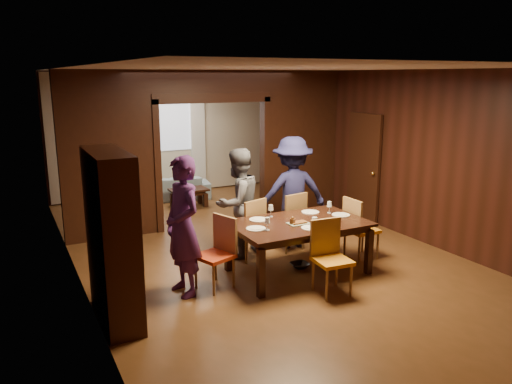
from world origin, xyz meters
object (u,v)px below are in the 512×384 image
person_navy (292,192)px  chair_far_r (288,221)px  person_purple (183,226)px  hutch (112,238)px  person_grey (238,203)px  coffee_table (189,198)px  chair_right (362,228)px  sofa (169,188)px  chair_left (214,254)px  dining_table (298,247)px  chair_far_l (246,228)px  chair_near (332,258)px

person_navy → chair_far_r: person_navy is taller
person_purple → hutch: 1.01m
person_grey → coffee_table: 3.32m
chair_right → sofa: bearing=16.3°
chair_left → chair_right: size_ratio=1.00×
chair_left → chair_far_r: size_ratio=1.00×
hutch → coffee_table: bearing=60.9°
dining_table → chair_right: chair_right is taller
dining_table → chair_right: (1.20, 0.05, 0.10)m
person_purple → chair_right: person_purple is taller
dining_table → coffee_table: bearing=92.0°
chair_far_r → hutch: 3.30m
person_navy → chair_far_l: size_ratio=1.90×
chair_near → chair_far_l: bearing=108.6°
person_grey → chair_near: (0.49, -1.84, -0.37)m
person_grey → person_purple: bearing=18.6°
person_navy → chair_right: person_navy is taller
chair_far_r → dining_table: bearing=58.3°
person_purple → chair_far_r: person_purple is taller
dining_table → chair_left: size_ratio=1.97×
person_grey → sofa: (0.16, 4.08, -0.59)m
sofa → person_navy: bearing=111.7°
sofa → chair_right: chair_right is taller
chair_near → hutch: 2.77m
person_navy → hutch: bearing=34.0°
person_navy → chair_near: (-0.52, -1.87, -0.44)m
sofa → hutch: 5.88m
chair_left → chair_right: 2.49m
chair_far_l → dining_table: bearing=97.9°
sofa → hutch: (-2.33, -5.35, 0.73)m
coffee_table → chair_far_r: 3.37m
person_purple → dining_table: bearing=79.7°
person_grey → dining_table: bearing=96.3°
person_grey → dining_table: 1.22m
chair_right → chair_far_r: bearing=42.7°
person_grey → chair_far_l: size_ratio=1.77×
coffee_table → chair_near: (0.15, -5.08, 0.28)m
person_navy → chair_near: size_ratio=1.90×
person_purple → dining_table: size_ratio=0.96×
person_navy → sofa: 4.19m
dining_table → hutch: hutch is taller
chair_far_l → chair_near: bearing=86.3°
person_purple → chair_far_r: size_ratio=1.89×
chair_right → chair_left: bearing=89.9°
coffee_table → hutch: (-2.51, -4.50, 0.80)m
coffee_table → hutch: bearing=-119.1°
person_purple → chair_far_l: person_purple is taller
person_purple → hutch: (-0.95, -0.32, 0.08)m
dining_table → chair_left: bearing=178.4°
chair_far_l → chair_far_r: size_ratio=1.00×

